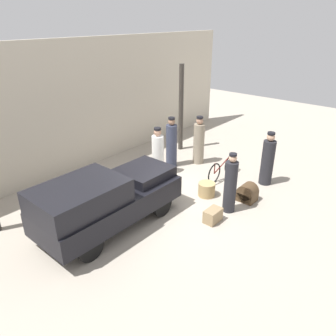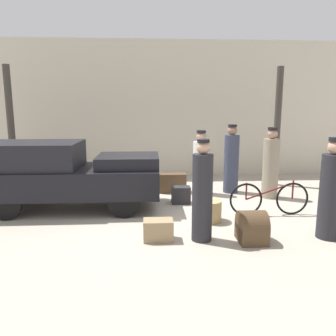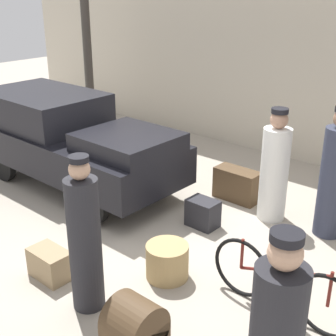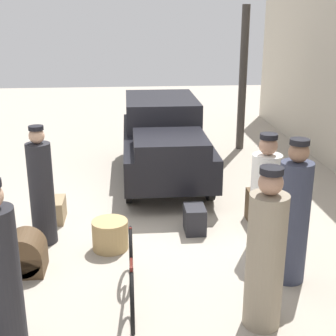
{
  "view_description": "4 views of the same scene",
  "coord_description": "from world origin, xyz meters",
  "px_view_note": "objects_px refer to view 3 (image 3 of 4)",
  "views": [
    {
      "loc": [
        -6.57,
        -5.65,
        5.11
      ],
      "look_at": [
        0.2,
        0.2,
        0.95
      ],
      "focal_mm": 35.0,
      "sensor_mm": 36.0,
      "label": 1
    },
    {
      "loc": [
        -0.22,
        -7.11,
        2.28
      ],
      "look_at": [
        0.2,
        0.2,
        0.95
      ],
      "focal_mm": 35.0,
      "sensor_mm": 36.0,
      "label": 2
    },
    {
      "loc": [
        4.18,
        -4.33,
        3.39
      ],
      "look_at": [
        0.2,
        0.2,
        0.95
      ],
      "focal_mm": 50.0,
      "sensor_mm": 36.0,
      "label": 3
    },
    {
      "loc": [
        7.16,
        -0.41,
        3.25
      ],
      "look_at": [
        0.2,
        0.2,
        0.95
      ],
      "focal_mm": 50.0,
      "sensor_mm": 36.0,
      "label": 4
    }
  ],
  "objects_px": {
    "truck": "(70,137)",
    "wicker_basket": "(167,261)",
    "conductor_in_dark_uniform": "(274,170)",
    "suitcase_small_leather": "(203,213)",
    "bicycle": "(282,285)",
    "trunk_umber_medium": "(50,264)",
    "porter_with_bicycle": "(85,241)",
    "trunk_barrel_dark": "(135,328)",
    "trunk_wicker_pale": "(237,185)",
    "porter_lifting_near_truck": "(334,178)"
  },
  "relations": [
    {
      "from": "porter_with_bicycle",
      "to": "trunk_barrel_dark",
      "type": "relative_size",
      "value": 3.21
    },
    {
      "from": "porter_with_bicycle",
      "to": "porter_lifting_near_truck",
      "type": "bearing_deg",
      "value": 68.0
    },
    {
      "from": "suitcase_small_leather",
      "to": "trunk_barrel_dark",
      "type": "xyz_separation_m",
      "value": [
        1.0,
        -2.4,
        0.03
      ]
    },
    {
      "from": "truck",
      "to": "trunk_umber_medium",
      "type": "xyz_separation_m",
      "value": [
        2.08,
        -1.97,
        -0.67
      ]
    },
    {
      "from": "porter_lifting_near_truck",
      "to": "truck",
      "type": "bearing_deg",
      "value": -162.92
    },
    {
      "from": "porter_lifting_near_truck",
      "to": "trunk_wicker_pale",
      "type": "height_order",
      "value": "porter_lifting_near_truck"
    },
    {
      "from": "porter_with_bicycle",
      "to": "suitcase_small_leather",
      "type": "relative_size",
      "value": 3.97
    },
    {
      "from": "porter_with_bicycle",
      "to": "trunk_wicker_pale",
      "type": "bearing_deg",
      "value": 94.73
    },
    {
      "from": "wicker_basket",
      "to": "porter_with_bicycle",
      "type": "relative_size",
      "value": 0.29
    },
    {
      "from": "porter_with_bicycle",
      "to": "trunk_umber_medium",
      "type": "relative_size",
      "value": 3.42
    },
    {
      "from": "wicker_basket",
      "to": "trunk_barrel_dark",
      "type": "height_order",
      "value": "trunk_barrel_dark"
    },
    {
      "from": "porter_lifting_near_truck",
      "to": "trunk_barrel_dark",
      "type": "relative_size",
      "value": 3.36
    },
    {
      "from": "trunk_barrel_dark",
      "to": "trunk_wicker_pale",
      "type": "xyz_separation_m",
      "value": [
        -1.13,
        3.5,
        0.02
      ]
    },
    {
      "from": "porter_lifting_near_truck",
      "to": "trunk_wicker_pale",
      "type": "relative_size",
      "value": 2.5
    },
    {
      "from": "wicker_basket",
      "to": "conductor_in_dark_uniform",
      "type": "xyz_separation_m",
      "value": [
        0.17,
        2.2,
        0.56
      ]
    },
    {
      "from": "bicycle",
      "to": "conductor_in_dark_uniform",
      "type": "xyz_separation_m",
      "value": [
        -1.2,
        1.91,
        0.41
      ]
    },
    {
      "from": "bicycle",
      "to": "wicker_basket",
      "type": "distance_m",
      "value": 1.41
    },
    {
      "from": "porter_with_bicycle",
      "to": "porter_lifting_near_truck",
      "type": "height_order",
      "value": "porter_lifting_near_truck"
    },
    {
      "from": "porter_with_bicycle",
      "to": "trunk_barrel_dark",
      "type": "height_order",
      "value": "porter_with_bicycle"
    },
    {
      "from": "bicycle",
      "to": "trunk_umber_medium",
      "type": "relative_size",
      "value": 3.33
    },
    {
      "from": "porter_with_bicycle",
      "to": "suitcase_small_leather",
      "type": "height_order",
      "value": "porter_with_bicycle"
    },
    {
      "from": "truck",
      "to": "suitcase_small_leather",
      "type": "relative_size",
      "value": 8.78
    },
    {
      "from": "wicker_basket",
      "to": "porter_with_bicycle",
      "type": "bearing_deg",
      "value": -107.19
    },
    {
      "from": "conductor_in_dark_uniform",
      "to": "trunk_barrel_dark",
      "type": "relative_size",
      "value": 3.09
    },
    {
      "from": "truck",
      "to": "wicker_basket",
      "type": "bearing_deg",
      "value": -18.09
    },
    {
      "from": "truck",
      "to": "wicker_basket",
      "type": "relative_size",
      "value": 7.56
    },
    {
      "from": "porter_lifting_near_truck",
      "to": "porter_with_bicycle",
      "type": "bearing_deg",
      "value": -112.0
    },
    {
      "from": "trunk_umber_medium",
      "to": "bicycle",
      "type": "bearing_deg",
      "value": 26.98
    },
    {
      "from": "porter_lifting_near_truck",
      "to": "bicycle",
      "type": "bearing_deg",
      "value": -80.29
    },
    {
      "from": "truck",
      "to": "suitcase_small_leather",
      "type": "bearing_deg",
      "value": 5.81
    },
    {
      "from": "suitcase_small_leather",
      "to": "bicycle",
      "type": "bearing_deg",
      "value": -28.94
    },
    {
      "from": "conductor_in_dark_uniform",
      "to": "trunk_wicker_pale",
      "type": "bearing_deg",
      "value": 165.71
    },
    {
      "from": "bicycle",
      "to": "trunk_umber_medium",
      "type": "xyz_separation_m",
      "value": [
        -2.43,
        -1.24,
        -0.18
      ]
    },
    {
      "from": "bicycle",
      "to": "wicker_basket",
      "type": "height_order",
      "value": "bicycle"
    },
    {
      "from": "trunk_barrel_dark",
      "to": "truck",
      "type": "bearing_deg",
      "value": 150.01
    },
    {
      "from": "trunk_wicker_pale",
      "to": "conductor_in_dark_uniform",
      "type": "bearing_deg",
      "value": -14.29
    },
    {
      "from": "wicker_basket",
      "to": "porter_with_bicycle",
      "type": "height_order",
      "value": "porter_with_bicycle"
    },
    {
      "from": "trunk_umber_medium",
      "to": "porter_lifting_near_truck",
      "type": "bearing_deg",
      "value": 57.28
    },
    {
      "from": "porter_with_bicycle",
      "to": "trunk_barrel_dark",
      "type": "bearing_deg",
      "value": -8.6
    },
    {
      "from": "porter_lifting_near_truck",
      "to": "suitcase_small_leather",
      "type": "height_order",
      "value": "porter_lifting_near_truck"
    },
    {
      "from": "conductor_in_dark_uniform",
      "to": "wicker_basket",
      "type": "bearing_deg",
      "value": -94.38
    },
    {
      "from": "trunk_wicker_pale",
      "to": "porter_lifting_near_truck",
      "type": "bearing_deg",
      "value": -3.09
    },
    {
      "from": "porter_with_bicycle",
      "to": "suitcase_small_leather",
      "type": "xyz_separation_m",
      "value": [
        -0.15,
        2.28,
        -0.61
      ]
    },
    {
      "from": "truck",
      "to": "porter_lifting_near_truck",
      "type": "xyz_separation_m",
      "value": [
        4.16,
        1.28,
        -0.0
      ]
    },
    {
      "from": "truck",
      "to": "bicycle",
      "type": "bearing_deg",
      "value": -9.23
    },
    {
      "from": "trunk_wicker_pale",
      "to": "bicycle",
      "type": "bearing_deg",
      "value": -47.11
    },
    {
      "from": "trunk_wicker_pale",
      "to": "wicker_basket",
      "type": "bearing_deg",
      "value": -76.35
    },
    {
      "from": "bicycle",
      "to": "trunk_barrel_dark",
      "type": "xyz_separation_m",
      "value": [
        -0.81,
        -1.4,
        -0.13
      ]
    },
    {
      "from": "bicycle",
      "to": "trunk_barrel_dark",
      "type": "distance_m",
      "value": 1.62
    },
    {
      "from": "truck",
      "to": "wicker_basket",
      "type": "distance_m",
      "value": 3.36
    }
  ]
}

